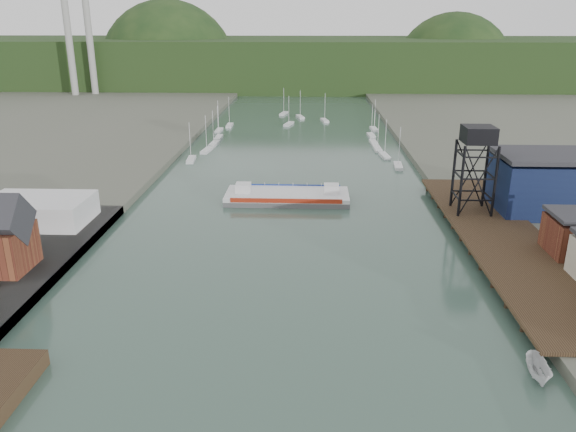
{
  "coord_description": "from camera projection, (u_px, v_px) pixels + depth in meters",
  "views": [
    {
      "loc": [
        4.62,
        -43.44,
        36.17
      ],
      "look_at": [
        0.98,
        48.33,
        4.0
      ],
      "focal_mm": 35.0,
      "sensor_mm": 36.0,
      "label": 1
    }
  ],
  "objects": [
    {
      "name": "lift_tower",
      "position": [
        478.0,
        140.0,
        101.3
      ],
      "size": [
        6.5,
        6.5,
        16.0
      ],
      "color": "black",
      "rests_on": "east_pier"
    },
    {
      "name": "marina_sailboats",
      "position": [
        296.0,
        136.0,
        183.55
      ],
      "size": [
        57.71,
        92.65,
        0.9
      ],
      "color": "silver",
      "rests_on": "ground"
    },
    {
      "name": "blue_shed",
      "position": [
        551.0,
        184.0,
        105.47
      ],
      "size": [
        20.5,
        14.5,
        11.3
      ],
      "color": "black",
      "rests_on": "east_land"
    },
    {
      "name": "white_shed",
      "position": [
        38.0,
        210.0,
        100.61
      ],
      "size": [
        18.0,
        12.0,
        4.5
      ],
      "primitive_type": "cube",
      "color": "silver",
      "rests_on": "west_quay"
    },
    {
      "name": "distant_hills",
      "position": [
        297.0,
        66.0,
        334.0
      ],
      "size": [
        500.0,
        120.0,
        80.0
      ],
      "color": "black",
      "rests_on": "ground"
    },
    {
      "name": "smokestacks",
      "position": [
        79.0,
        34.0,
        266.4
      ],
      "size": [
        11.2,
        8.2,
        60.0
      ],
      "color": "#9F9F9A",
      "rests_on": "ground"
    },
    {
      "name": "chain_ferry",
      "position": [
        287.0,
        196.0,
        118.24
      ],
      "size": [
        25.83,
        10.69,
        3.71
      ],
      "rotation": [
        0.0,
        0.0,
        -0.01
      ],
      "color": "#515254",
      "rests_on": "ground"
    },
    {
      "name": "ground",
      "position": [
        258.0,
        424.0,
        53.09
      ],
      "size": [
        600.0,
        600.0,
        0.0
      ],
      "primitive_type": "plane",
      "color": "#2D463B",
      "rests_on": "ground"
    },
    {
      "name": "east_pier",
      "position": [
        503.0,
        237.0,
        93.52
      ],
      "size": [
        14.0,
        70.0,
        2.45
      ],
      "color": "black",
      "rests_on": "ground"
    },
    {
      "name": "motorboat",
      "position": [
        539.0,
        370.0,
        59.43
      ],
      "size": [
        2.7,
        5.76,
        2.15
      ],
      "primitive_type": "imported",
      "rotation": [
        0.0,
        0.0,
        -0.11
      ],
      "color": "silver",
      "rests_on": "ground"
    }
  ]
}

